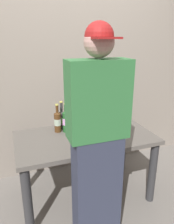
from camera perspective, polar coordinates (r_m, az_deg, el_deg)
name	(u,v)px	position (r m, az deg, el deg)	size (l,w,h in m)	color
ground_plane	(85,194)	(2.57, -0.47, -20.93)	(8.00, 8.00, 0.00)	slate
desk	(85,147)	(2.24, -0.51, -9.19)	(1.37, 0.74, 0.72)	#56514C
laptop	(106,127)	(2.27, 5.03, -4.04)	(0.33, 0.25, 0.21)	#B7BABC
beer_bottle_green	(66,121)	(2.24, -5.71, -2.33)	(0.06, 0.06, 0.31)	#1E5123
beer_bottle_brown	(58,121)	(2.25, -7.80, -2.40)	(0.07, 0.07, 0.30)	#472B14
beer_bottle_amber	(62,118)	(2.33, -6.70, -1.71)	(0.07, 0.07, 0.30)	#333333
beer_bottle_dark	(72,120)	(2.28, -4.01, -2.04)	(0.07, 0.07, 0.29)	brown
person_figure	(97,145)	(1.62, 2.76, -8.63)	(0.44, 0.27, 1.75)	#2D3347
coffee_mug	(76,122)	(2.40, -2.81, -2.75)	(0.12, 0.08, 0.09)	white
back_wall	(66,69)	(2.64, -5.51, 11.28)	(6.00, 0.10, 2.60)	gray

